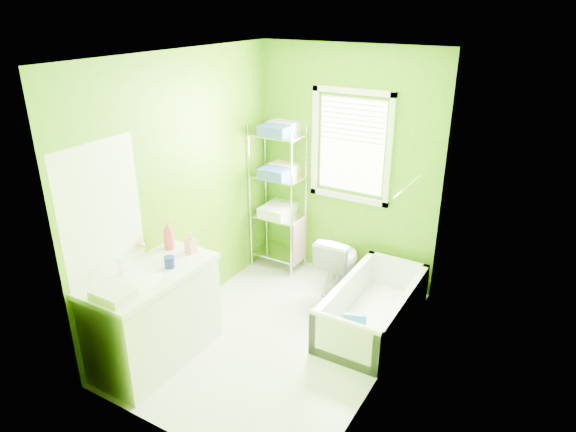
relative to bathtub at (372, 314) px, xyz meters
The scene contains 9 objects.
ground 0.93m from the bathtub, 140.76° to the right, with size 2.90×2.90×0.00m, color silver.
room_envelope 1.68m from the bathtub, 140.76° to the right, with size 2.14×2.94×2.62m.
window 1.82m from the bathtub, 128.33° to the left, with size 0.92×0.05×1.22m.
door 2.51m from the bathtub, 137.95° to the right, with size 0.09×0.80×2.00m.
right_wall_decor 1.36m from the bathtub, 62.01° to the right, with size 0.04×1.48×1.17m.
bathtub is the anchor object (origin of this frame).
toilet 0.81m from the bathtub, 139.79° to the left, with size 0.37×0.65×0.66m, color white.
vanity 2.08m from the bathtub, 136.13° to the right, with size 0.60×1.17×1.15m.
wire_shelf_unit 1.83m from the bathtub, 155.80° to the left, with size 0.59×0.47×1.75m.
Camera 1 is at (2.16, -3.51, 2.99)m, focal length 32.00 mm.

